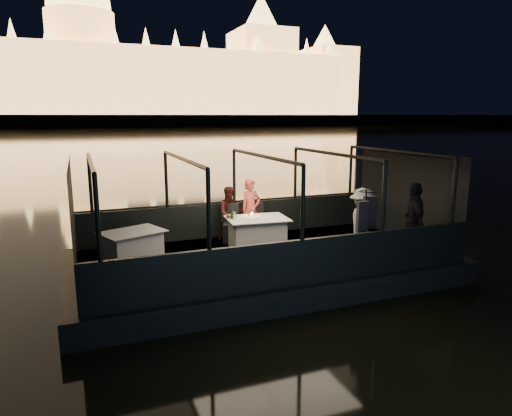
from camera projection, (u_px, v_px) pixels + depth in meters
name	position (u px, v px, depth m)	size (l,w,h in m)	color
river_water	(99.00, 136.00, 83.75)	(500.00, 500.00, 0.00)	black
boat_hull	(262.00, 276.00, 10.66)	(8.60, 4.40, 1.00)	black
boat_deck	(262.00, 256.00, 10.57)	(8.00, 4.00, 0.04)	black
gunwale_port	(235.00, 219.00, 12.30)	(8.00, 0.08, 0.90)	black
gunwale_starboard	(302.00, 262.00, 8.65)	(8.00, 0.08, 0.90)	black
cabin_glass_port	(234.00, 177.00, 12.07)	(8.00, 0.02, 1.40)	#99B2B2
cabin_glass_starboard	(303.00, 203.00, 8.42)	(8.00, 0.02, 1.40)	#99B2B2
cabin_roof_glass	(263.00, 156.00, 10.11)	(8.00, 4.00, 0.02)	#99B2B2
end_wall_fore	(73.00, 221.00, 8.92)	(0.02, 4.00, 2.30)	black
end_wall_aft	(406.00, 196.00, 11.75)	(0.02, 4.00, 2.30)	black
canopy_ribs	(262.00, 207.00, 10.33)	(8.00, 4.00, 2.30)	black
embankment	(85.00, 122.00, 202.32)	(400.00, 140.00, 6.00)	#423D33
parliament_building	(81.00, 44.00, 164.78)	(220.00, 32.00, 60.00)	#F2D18C
dining_table_central	(257.00, 233.00, 11.04)	(1.45, 1.05, 0.77)	silver
dining_table_aft	(133.00, 244.00, 10.08)	(1.30, 0.94, 0.69)	silver
chair_port_left	(233.00, 225.00, 11.64)	(0.45, 0.45, 0.97)	black
chair_port_right	(259.00, 223.00, 11.87)	(0.43, 0.43, 0.92)	black
coat_stand	(365.00, 225.00, 9.66)	(0.46, 0.37, 1.67)	black
person_woman_coral	(251.00, 211.00, 11.89)	(0.57, 0.38, 1.58)	#D3524C
person_man_maroon	(230.00, 211.00, 11.80)	(0.67, 0.52, 1.39)	#3E1411
passenger_stripe	(362.00, 221.00, 10.31)	(1.03, 0.58, 1.60)	white
passenger_dark	(413.00, 222.00, 10.16)	(1.03, 0.43, 1.75)	black
wine_bottle	(232.00, 213.00, 10.81)	(0.06, 0.06, 0.27)	#153B1F
bread_basket	(230.00, 216.00, 10.97)	(0.19, 0.19, 0.08)	olive
amber_candle	(252.00, 214.00, 11.23)	(0.05, 0.05, 0.07)	#FF8E3F
plate_near	(269.00, 216.00, 11.11)	(0.26, 0.26, 0.02)	white
plate_far	(234.00, 217.00, 11.09)	(0.24, 0.24, 0.02)	silver
wine_glass_white	(234.00, 216.00, 10.75)	(0.07, 0.07, 0.19)	white
wine_glass_red	(253.00, 211.00, 11.35)	(0.06, 0.06, 0.17)	silver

